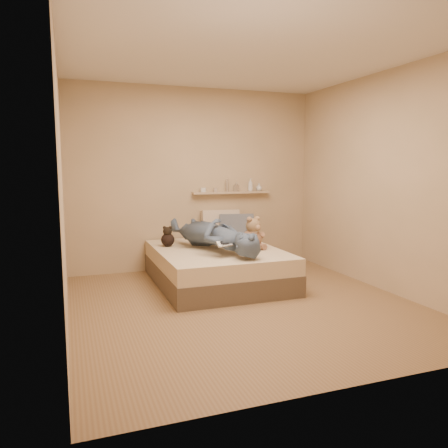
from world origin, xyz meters
name	(u,v)px	position (x,y,z in m)	size (l,w,h in m)	color
room	(245,184)	(0.00, 0.00, 1.30)	(3.80, 3.80, 3.80)	olive
bed	(217,266)	(0.00, 0.93, 0.22)	(1.50, 1.90, 0.45)	brown
game_console	(224,244)	(-0.10, 0.36, 0.61)	(0.20, 0.11, 0.06)	#AAADB1
teddy_bear	(253,235)	(0.43, 0.76, 0.62)	(0.33, 0.34, 0.42)	#8B664C
dark_plush	(168,238)	(-0.55, 1.29, 0.57)	(0.18, 0.18, 0.27)	black
pillow_cream	(220,224)	(0.35, 1.76, 0.65)	(0.55, 0.16, 0.40)	beige
pillow_grey	(237,226)	(0.55, 1.62, 0.62)	(0.50, 0.14, 0.34)	slate
person	(214,234)	(-0.06, 0.87, 0.65)	(0.61, 1.68, 0.40)	#3F4D63
wall_shelf	(232,193)	(0.55, 1.84, 1.10)	(1.20, 0.12, 0.03)	tan
shelf_bottles	(241,187)	(0.70, 1.84, 1.19)	(0.99, 0.13, 0.19)	white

